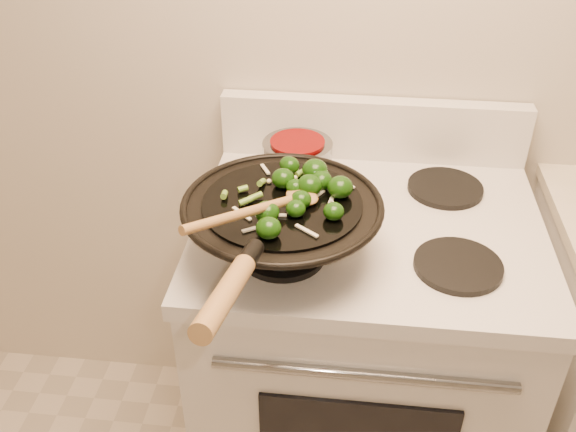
# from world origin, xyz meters

# --- Properties ---
(stove) EXTENTS (0.78, 0.67, 1.08)m
(stove) POSITION_xyz_m (-0.20, 1.17, 0.47)
(stove) COLOR white
(stove) RESTS_ON ground
(wok) EXTENTS (0.40, 0.67, 0.23)m
(wok) POSITION_xyz_m (-0.38, 1.01, 1.00)
(wok) COLOR black
(wok) RESTS_ON stove
(stirfry) EXTENTS (0.27, 0.28, 0.05)m
(stirfry) POSITION_xyz_m (-0.34, 1.04, 1.07)
(stirfry) COLOR #113608
(stirfry) RESTS_ON wok
(wooden_spoon) EXTENTS (0.23, 0.28, 0.09)m
(wooden_spoon) POSITION_xyz_m (-0.39, 0.96, 1.08)
(wooden_spoon) COLOR #9D703D
(wooden_spoon) RESTS_ON wok
(saucepan) EXTENTS (0.17, 0.27, 0.10)m
(saucepan) POSITION_xyz_m (-0.38, 1.32, 0.98)
(saucepan) COLOR gray
(saucepan) RESTS_ON stove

